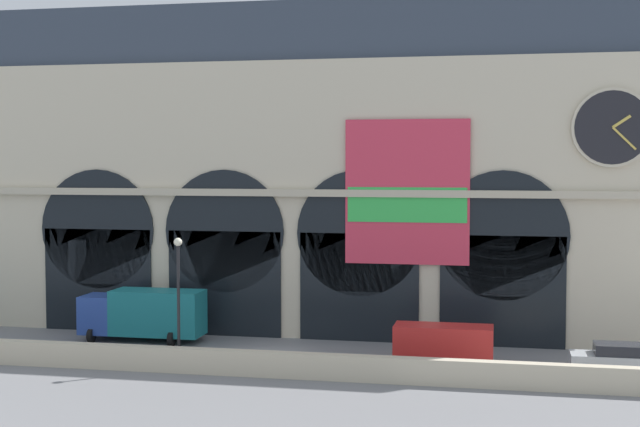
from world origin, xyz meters
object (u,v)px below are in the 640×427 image
Objects in this scene: car_east at (616,358)px; van_mideast at (443,343)px; box_truck_midwest at (144,313)px; street_lamp_quayside at (178,285)px.

van_mideast is at bearing -179.07° from car_east.
van_mideast reaches higher than car_east.
box_truck_midwest is 1.44× the size of van_mideast.
street_lamp_quayside is at bearing -171.35° from car_east.
street_lamp_quayside is (4.64, -6.43, 2.71)m from box_truck_midwest.
car_east is at bearing 8.65° from street_lamp_quayside.
street_lamp_quayside is at bearing -54.22° from box_truck_midwest.
car_east is (27.00, -3.03, -0.90)m from box_truck_midwest.
box_truck_midwest is at bearing 170.13° from van_mideast.
car_east is at bearing 0.93° from van_mideast.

